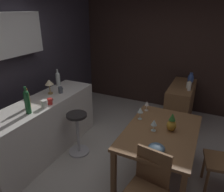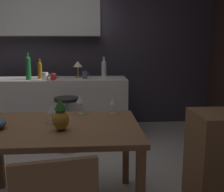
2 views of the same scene
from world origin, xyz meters
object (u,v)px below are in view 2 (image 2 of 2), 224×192
at_px(pineapple_centerpiece, 61,116).
at_px(wine_bottle_clear, 104,68).
at_px(wine_glass_right, 113,101).
at_px(cup_red, 53,77).
at_px(cup_white, 45,76).
at_px(wine_glass_center, 80,99).
at_px(wine_bottle_amber, 40,69).
at_px(wine_bottle_green, 28,67).
at_px(cup_slate, 85,75).
at_px(dining_table, 56,136).
at_px(wine_glass_left, 52,109).
at_px(bar_stool, 67,122).
at_px(counter_lamp, 78,65).

xyz_separation_m(pineapple_centerpiece, wine_bottle_clear, (0.41, 2.16, 0.19)).
bearing_deg(wine_glass_right, cup_red, 120.47).
height_order(wine_glass_right, cup_white, cup_white).
distance_m(wine_glass_center, wine_bottle_amber, 1.61).
xyz_separation_m(wine_bottle_clear, cup_red, (-0.72, -0.43, -0.09)).
xyz_separation_m(wine_glass_right, cup_red, (-0.74, 1.26, 0.09)).
distance_m(wine_bottle_amber, wine_bottle_clear, 0.97).
xyz_separation_m(wine_bottle_green, cup_white, (0.24, -0.06, -0.13)).
height_order(wine_bottle_amber, wine_bottle_clear, wine_bottle_clear).
xyz_separation_m(wine_bottle_amber, wine_bottle_clear, (0.94, 0.23, 0.00)).
bearing_deg(wine_bottle_clear, cup_slate, -136.05).
bearing_deg(wine_glass_right, dining_table, -143.82).
height_order(dining_table, wine_bottle_amber, wine_bottle_amber).
bearing_deg(wine_glass_left, wine_glass_center, 49.95).
distance_m(cup_red, cup_slate, 0.46).
height_order(dining_table, wine_glass_center, wine_glass_center).
bearing_deg(wine_glass_left, wine_bottle_amber, 104.16).
distance_m(wine_bottle_green, cup_white, 0.28).
bearing_deg(wine_bottle_green, wine_glass_right, -50.51).
relative_size(wine_glass_left, cup_slate, 1.45).
bearing_deg(cup_red, wine_glass_center, -70.94).
relative_size(pineapple_centerpiece, wine_bottle_clear, 0.84).
bearing_deg(wine_bottle_amber, pineapple_centerpiece, -74.60).
bearing_deg(cup_slate, cup_red, -160.91).
distance_m(cup_white, cup_slate, 0.56).
height_order(bar_stool, cup_slate, cup_slate).
bearing_deg(wine_glass_right, cup_white, 124.02).
distance_m(dining_table, wine_glass_right, 0.63).
relative_size(wine_glass_center, cup_red, 1.72).
bearing_deg(pineapple_centerpiece, bar_stool, 94.34).
bearing_deg(wine_glass_left, wine_bottle_clear, 75.44).
distance_m(wine_bottle_green, cup_red, 0.38).
distance_m(pineapple_centerpiece, cup_red, 1.76).
bearing_deg(wine_bottle_amber, bar_stool, -50.49).
relative_size(wine_bottle_clear, counter_lamp, 1.22).
distance_m(bar_stool, wine_bottle_clear, 1.12).
height_order(wine_glass_left, wine_bottle_clear, wine_bottle_clear).
xyz_separation_m(cup_white, cup_slate, (0.54, 0.14, 0.00)).
relative_size(wine_bottle_amber, counter_lamp, 1.16).
xyz_separation_m(dining_table, wine_bottle_green, (-0.61, 1.68, 0.43)).
relative_size(dining_table, wine_bottle_clear, 4.33).
height_order(wine_bottle_clear, cup_slate, wine_bottle_clear).
bearing_deg(wine_glass_left, wine_glass_right, 26.28).
bearing_deg(wine_bottle_amber, dining_table, -75.28).
height_order(wine_glass_center, cup_slate, cup_slate).
xyz_separation_m(wine_glass_center, counter_lamp, (-0.11, 1.54, 0.21)).
bearing_deg(wine_glass_center, wine_glass_left, -130.05).
xyz_separation_m(wine_bottle_amber, cup_slate, (0.65, -0.05, -0.08)).
xyz_separation_m(pineapple_centerpiece, cup_red, (-0.31, 1.73, 0.10)).
bearing_deg(wine_glass_right, wine_bottle_clear, 90.70).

